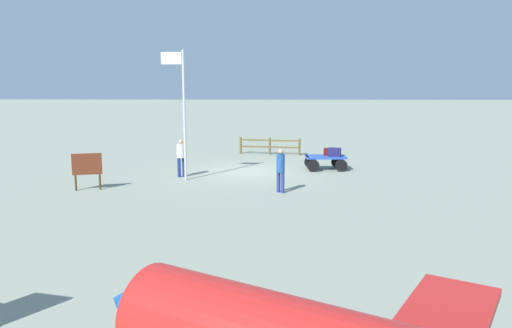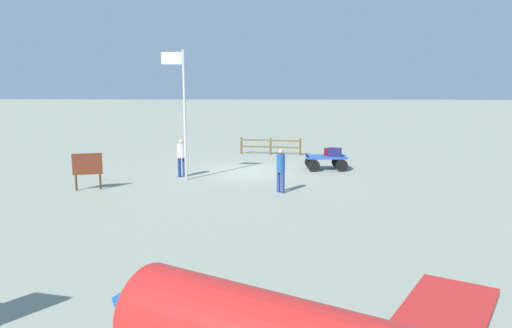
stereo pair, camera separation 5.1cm
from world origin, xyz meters
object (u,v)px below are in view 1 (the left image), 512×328
suitcase_maroon (334,152)px  worker_trailing (181,155)px  luggage_cart (325,160)px  worker_lead (281,168)px  flagpole (182,105)px  suitcase_grey (329,152)px  signboard (87,166)px

suitcase_maroon → worker_trailing: (6.75, 1.61, 0.12)m
luggage_cart → worker_lead: (2.19, 4.62, 0.48)m
suitcase_maroon → worker_lead: bearing=60.0°
suitcase_maroon → flagpole: (6.56, 2.25, 2.26)m
suitcase_grey → worker_trailing: size_ratio=0.36×
suitcase_grey → flagpole: flagpole is taller
worker_trailing → flagpole: bearing=106.8°
luggage_cart → worker_trailing: bearing=15.4°
suitcase_grey → signboard: bearing=24.7°
flagpole → signboard: 4.45m
signboard → worker_lead: bearing=177.7°
suitcase_grey → flagpole: 7.23m
worker_lead → worker_trailing: worker_lead is taller
worker_lead → suitcase_maroon: bearing=-120.0°
suitcase_grey → worker_trailing: 6.83m
luggage_cart → suitcase_grey: (-0.20, -0.15, 0.36)m
luggage_cart → suitcase_grey: bearing=-144.5°
worker_trailing → signboard: size_ratio=1.14×
suitcase_grey → luggage_cart: bearing=35.5°
worker_trailing → flagpole: (-0.19, 0.64, 2.14)m
luggage_cart → suitcase_grey: size_ratio=3.27×
flagpole → luggage_cart: bearing=-158.8°
suitcase_maroon → worker_lead: (2.59, 4.47, 0.09)m
luggage_cart → flagpole: (6.16, 2.39, 2.65)m
suitcase_maroon → worker_lead: worker_lead is taller
suitcase_maroon → signboard: size_ratio=0.46×
worker_lead → flagpole: size_ratio=0.31×
suitcase_grey → flagpole: size_ratio=0.11×
suitcase_grey → worker_lead: worker_lead is taller
luggage_cart → worker_lead: size_ratio=1.14×
worker_trailing → signboard: bearing=39.1°
luggage_cart → suitcase_maroon: (-0.40, 0.15, 0.39)m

